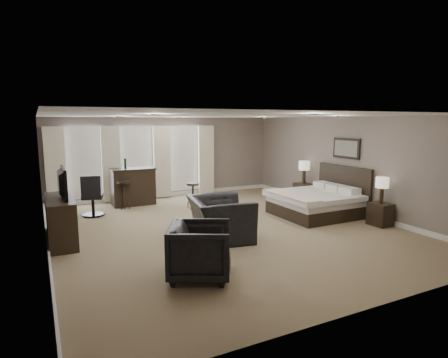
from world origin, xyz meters
name	(u,v)px	position (x,y,z in m)	size (l,w,h in m)	color
room	(224,173)	(0.00, 0.00, 1.30)	(7.60, 8.60, 2.64)	#7E6D50
window_bay	(137,162)	(-1.00, 4.11, 1.20)	(5.25, 0.20, 2.30)	silver
bed	(312,192)	(2.58, 0.01, 0.64)	(2.01, 1.92, 1.28)	silver
nightstand_near	(380,214)	(3.47, -1.44, 0.27)	(0.41, 0.50, 0.54)	black
nightstand_far	(303,193)	(3.47, 1.46, 0.29)	(0.44, 0.54, 0.58)	black
lamp_near	(382,190)	(3.47, -1.44, 0.85)	(0.30, 0.30, 0.62)	beige
lamp_far	(304,172)	(3.47, 1.46, 0.93)	(0.33, 0.33, 0.69)	beige
wall_art	(346,148)	(3.70, 0.01, 1.75)	(0.04, 0.96, 0.56)	slate
dresser	(61,220)	(-3.45, 0.59, 0.47)	(0.52, 1.62, 0.94)	black
tv	(59,195)	(-3.45, 0.59, 1.01)	(1.07, 0.62, 0.14)	black
armchair_near	(220,212)	(-0.42, -0.65, 0.59)	(1.36, 0.88, 1.19)	black
armchair_far	(200,248)	(-1.57, -2.29, 0.49)	(0.95, 0.89, 0.97)	black
bar_counter	(133,186)	(-1.30, 3.47, 0.55)	(1.27, 0.66, 1.11)	black
bar_stool_left	(124,195)	(-1.65, 3.08, 0.40)	(0.38, 0.38, 0.79)	black
bar_stool_right	(193,196)	(0.10, 2.17, 0.37)	(0.35, 0.35, 0.75)	black
desk_chair	(92,195)	(-2.56, 2.61, 0.55)	(0.56, 0.56, 1.11)	black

